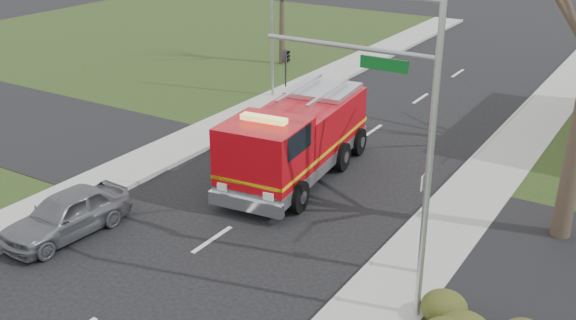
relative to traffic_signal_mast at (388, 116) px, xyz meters
The scene contains 8 objects.
ground 7.18m from the traffic_signal_mast, 163.94° to the right, with size 120.00×120.00×0.00m, color black.
sidewalk_right 4.97m from the traffic_signal_mast, 56.58° to the right, with size 2.40×80.00×0.15m, color gray.
sidewalk_left 12.41m from the traffic_signal_mast, behind, with size 2.40×80.00×0.15m, color gray.
traffic_signal_mast is the anchor object (origin of this frame).
streetlight_pole 2.78m from the traffic_signal_mast, 46.02° to the right, with size 1.48×0.16×8.40m.
utility_pole_far 17.38m from the traffic_signal_mast, 133.85° to the left, with size 0.14×0.14×7.00m, color gray.
fire_engine 7.66m from the traffic_signal_mast, 142.77° to the left, with size 3.83×8.41×3.29m.
parked_car_maroon 10.86m from the traffic_signal_mast, 158.50° to the right, with size 1.76×4.38×1.49m, color #5B5D62.
Camera 1 is at (12.17, -14.90, 10.70)m, focal length 42.00 mm.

